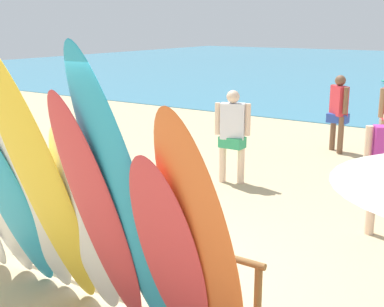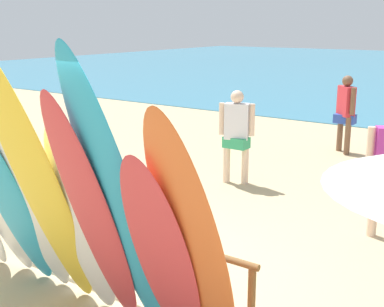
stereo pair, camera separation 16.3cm
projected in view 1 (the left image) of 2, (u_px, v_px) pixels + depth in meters
surfboard_rack at (114, 237)px, 5.33m from camera, size 3.41×0.07×0.78m
surfboard_teal_2 at (11, 202)px, 5.14m from camera, size 0.61×0.93×2.06m
surfboard_white_3 at (28, 191)px, 4.93m from camera, size 0.61×0.96×2.41m
surfboard_yellow_4 at (44, 188)px, 4.59m from camera, size 0.64×1.19×2.68m
surfboard_white_5 at (87, 224)px, 4.68m from camera, size 0.56×0.69×1.98m
surfboard_red_6 at (100, 219)px, 4.36m from camera, size 0.48×0.96×2.31m
surfboard_teal_7 at (124, 205)px, 4.16m from camera, size 0.61×1.04×2.67m
surfboard_red_8 at (171, 260)px, 4.08m from camera, size 0.60×0.86×1.90m
surfboard_orange_9 at (203, 247)px, 3.88m from camera, size 0.62×0.93×2.26m
beachgoer_midbeach at (339, 108)px, 11.17m from camera, size 0.50×0.46×1.67m
beachgoer_strolling at (232, 130)px, 8.98m from camera, size 0.58×0.35×1.64m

